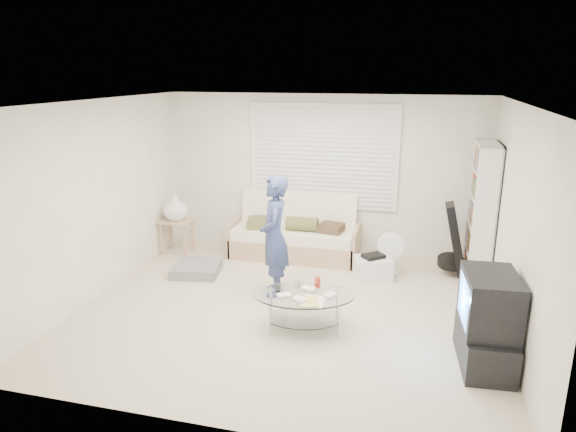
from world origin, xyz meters
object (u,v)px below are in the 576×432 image
(futon_sofa, at_px, (295,236))
(tv_unit, at_px, (487,322))
(coffee_table, at_px, (304,301))
(bookshelf, at_px, (481,212))

(futon_sofa, height_order, tv_unit, futon_sofa)
(tv_unit, xyz_separation_m, coffee_table, (-1.90, 0.28, -0.13))
(tv_unit, distance_m, coffee_table, 1.92)
(tv_unit, relative_size, coffee_table, 0.77)
(futon_sofa, height_order, bookshelf, bookshelf)
(tv_unit, bearing_deg, coffee_table, 171.52)
(futon_sofa, relative_size, bookshelf, 1.04)
(bookshelf, height_order, coffee_table, bookshelf)
(bookshelf, distance_m, coffee_table, 2.95)
(bookshelf, xyz_separation_m, tv_unit, (-0.13, -2.34, -0.49))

